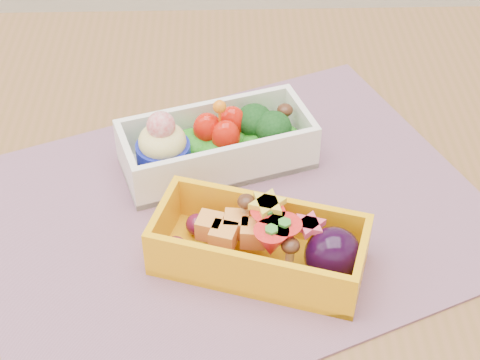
{
  "coord_description": "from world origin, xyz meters",
  "views": [
    {
      "loc": [
        0.02,
        -0.52,
        1.25
      ],
      "look_at": [
        0.03,
        0.0,
        0.79
      ],
      "focal_mm": 56.01,
      "sensor_mm": 36.0,
      "label": 1
    }
  ],
  "objects_px": {
    "table": "(210,282)",
    "placemat": "(232,214)",
    "bento_yellow": "(264,244)",
    "bento_white": "(216,144)"
  },
  "relations": [
    {
      "from": "placemat",
      "to": "bento_white",
      "type": "height_order",
      "value": "bento_white"
    },
    {
      "from": "table",
      "to": "bento_yellow",
      "type": "xyz_separation_m",
      "value": [
        0.05,
        -0.07,
        0.13
      ]
    },
    {
      "from": "placemat",
      "to": "bento_yellow",
      "type": "relative_size",
      "value": 2.35
    },
    {
      "from": "bento_white",
      "to": "bento_yellow",
      "type": "relative_size",
      "value": 1.04
    },
    {
      "from": "table",
      "to": "bento_white",
      "type": "bearing_deg",
      "value": 83.03
    },
    {
      "from": "placemat",
      "to": "bento_white",
      "type": "relative_size",
      "value": 2.27
    },
    {
      "from": "bento_yellow",
      "to": "placemat",
      "type": "bearing_deg",
      "value": 129.06
    },
    {
      "from": "table",
      "to": "placemat",
      "type": "distance_m",
      "value": 0.1
    },
    {
      "from": "table",
      "to": "placemat",
      "type": "xyz_separation_m",
      "value": [
        0.02,
        -0.0,
        0.1
      ]
    },
    {
      "from": "table",
      "to": "placemat",
      "type": "bearing_deg",
      "value": -2.53
    }
  ]
}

